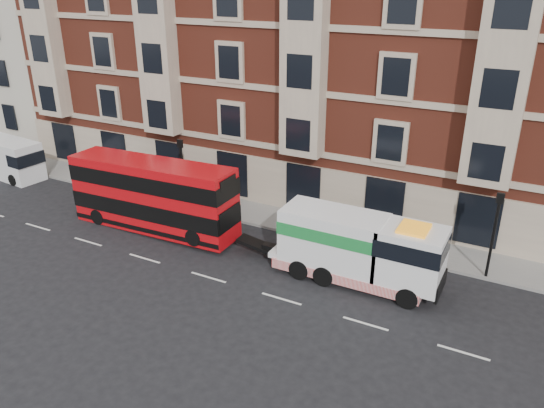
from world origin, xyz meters
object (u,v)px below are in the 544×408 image
Objects in this scene: tow_truck at (356,248)px; box_van at (10,159)px; pedestrian at (99,174)px; double_decker_bus at (153,194)px.

box_van is (-26.88, 1.98, -0.45)m from tow_truck.
tow_truck is 5.01× the size of pedestrian.
double_decker_bus is 12.06m from tow_truck.
box_van is 3.35× the size of pedestrian.
box_van is at bearing 172.38° from double_decker_bus.
tow_truck is 19.93m from pedestrian.
pedestrian is at bearing 15.93° from box_van.
double_decker_bus reaches higher than box_van.
pedestrian is (-19.63, 3.33, -0.84)m from tow_truck.
box_van reaches higher than pedestrian.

